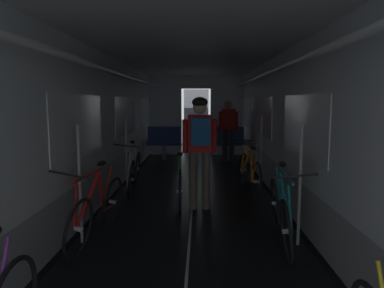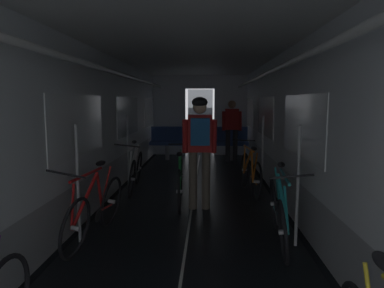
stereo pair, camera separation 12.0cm
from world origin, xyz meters
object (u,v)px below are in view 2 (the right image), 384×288
at_px(bicycle_teal, 279,212).
at_px(person_standing_near_bench, 232,127).
at_px(bicycle_red, 95,209).
at_px(bench_seat_far_right, 231,140).
at_px(bench_seat_far_left, 167,140).
at_px(person_cyclist_aisle, 200,141).
at_px(bicycle_orange, 250,173).
at_px(bicycle_green_in_aisle, 180,181).
at_px(bicycle_white, 135,170).

xyz_separation_m(bicycle_teal, person_standing_near_bench, (-0.18, 5.54, 0.59)).
bearing_deg(bicycle_red, bicycle_teal, -0.41).
bearing_deg(bicycle_teal, bench_seat_far_right, 91.74).
bearing_deg(bench_seat_far_left, bicycle_red, -91.93).
xyz_separation_m(bicycle_red, person_cyclist_aisle, (1.23, 1.27, 0.69)).
xyz_separation_m(bench_seat_far_left, person_cyclist_aisle, (1.03, -4.63, 0.50)).
distance_m(bicycle_orange, person_cyclist_aisle, 1.48).
xyz_separation_m(bicycle_green_in_aisle, person_standing_near_bench, (1.10, 3.99, 0.59)).
height_order(bicycle_orange, person_cyclist_aisle, person_cyclist_aisle).
distance_m(bicycle_teal, bicycle_orange, 2.24).
xyz_separation_m(bicycle_white, bicycle_green_in_aisle, (0.91, -0.83, 0.00)).
xyz_separation_m(bench_seat_far_left, bicycle_red, (-0.20, -5.90, -0.19)).
bearing_deg(bicycle_orange, bench_seat_far_left, 117.58).
relative_size(bench_seat_far_right, person_cyclist_aisle, 0.57).
relative_size(bicycle_red, bicycle_green_in_aisle, 1.00).
distance_m(bicycle_red, bicycle_green_in_aisle, 1.78).
distance_m(bench_seat_far_right, bicycle_teal, 5.92).
relative_size(bicycle_red, person_standing_near_bench, 1.01).
bearing_deg(bicycle_green_in_aisle, person_standing_near_bench, 74.62).
bearing_deg(person_cyclist_aisle, bicycle_orange, 47.08).
bearing_deg(bicycle_teal, person_standing_near_bench, 91.83).
bearing_deg(bicycle_teal, bench_seat_far_left, 108.51).
relative_size(bench_seat_far_left, person_cyclist_aisle, 0.57).
bearing_deg(bicycle_red, bench_seat_far_left, 88.07).
relative_size(bench_seat_far_right, bicycle_orange, 0.58).
bearing_deg(person_cyclist_aisle, bicycle_green_in_aisle, 140.35).
height_order(bicycle_teal, bicycle_green_in_aisle, bicycle_teal).
bearing_deg(person_standing_near_bench, bicycle_red, -109.93).
distance_m(bench_seat_far_left, bicycle_white, 3.54).
bearing_deg(bicycle_white, bicycle_orange, -3.67).
height_order(bicycle_white, person_cyclist_aisle, person_cyclist_aisle).
bearing_deg(bench_seat_far_left, person_standing_near_bench, -11.79).
xyz_separation_m(bicycle_teal, bicycle_orange, (-0.06, 2.24, 0.00)).
distance_m(bench_seat_far_left, bicycle_green_in_aisle, 4.42).
distance_m(bicycle_orange, bicycle_white, 2.12).
xyz_separation_m(bicycle_teal, bicycle_white, (-2.18, 2.38, -0.00)).
distance_m(bicycle_red, person_standing_near_bench, 5.90).
height_order(bench_seat_far_right, bicycle_white, same).
height_order(bench_seat_far_right, bicycle_red, bicycle_red).
bearing_deg(bench_seat_far_left, bicycle_orange, -62.42).
bearing_deg(bench_seat_far_right, bicycle_teal, -88.26).
relative_size(bicycle_orange, bicycle_white, 1.00).
distance_m(bench_seat_far_right, bicycle_red, 6.23).
bearing_deg(bicycle_green_in_aisle, bench_seat_far_right, 75.92).
height_order(bench_seat_far_left, bench_seat_far_right, same).
distance_m(bench_seat_far_right, person_standing_near_bench, 0.55).
height_order(bench_seat_far_right, bicycle_teal, same).
bearing_deg(bicycle_red, person_cyclist_aisle, 46.00).
xyz_separation_m(bicycle_white, person_standing_near_bench, (2.00, 3.16, 0.59)).
relative_size(bicycle_teal, bicycle_orange, 1.00).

